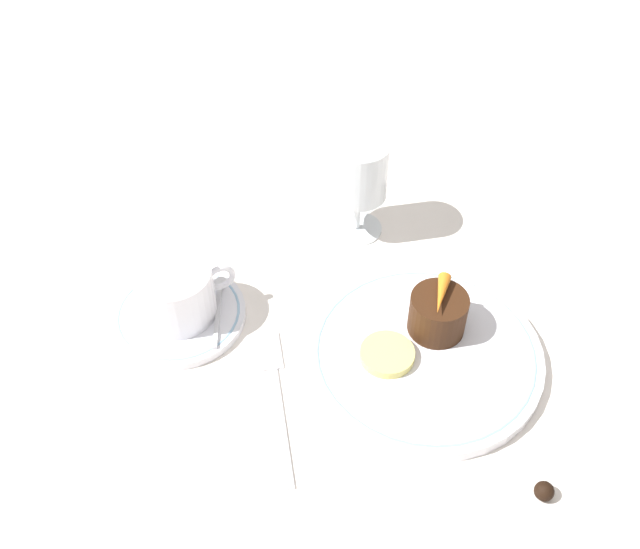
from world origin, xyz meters
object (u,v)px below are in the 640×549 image
(dessert_cake, at_px, (438,314))
(dinner_plate, at_px, (425,355))
(wine_glass, at_px, (359,175))
(coffee_cup, at_px, (176,291))
(fork, at_px, (276,386))

(dessert_cake, bearing_deg, dinner_plate, -135.13)
(wine_glass, height_order, dessert_cake, wine_glass)
(dessert_cake, bearing_deg, coffee_cup, 152.33)
(dinner_plate, xyz_separation_m, dessert_cake, (0.02, 0.02, 0.03))
(dinner_plate, height_order, fork, dinner_plate)
(fork, distance_m, dessert_cake, 0.19)
(dinner_plate, relative_size, wine_glass, 1.90)
(dessert_cake, bearing_deg, wine_glass, 92.68)
(coffee_cup, xyz_separation_m, wine_glass, (0.24, 0.06, 0.04))
(wine_glass, distance_m, fork, 0.27)
(coffee_cup, distance_m, dessert_cake, 0.29)
(dinner_plate, distance_m, fork, 0.16)
(wine_glass, bearing_deg, dessert_cake, -87.32)
(coffee_cup, xyz_separation_m, fork, (0.07, -0.13, -0.04))
(dinner_plate, bearing_deg, dessert_cake, 44.87)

